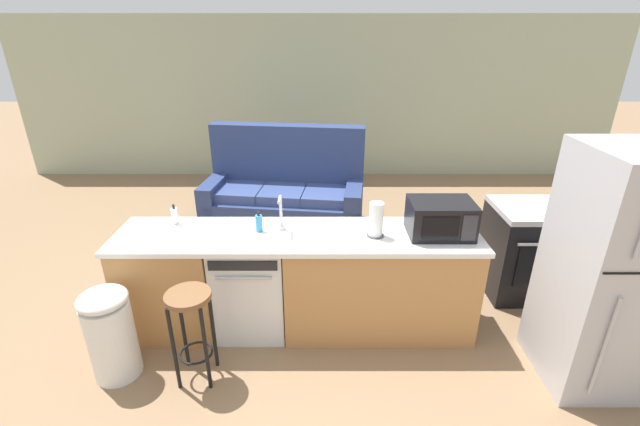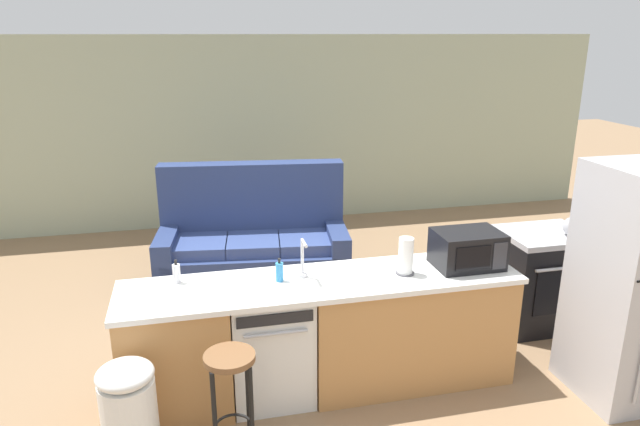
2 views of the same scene
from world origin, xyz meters
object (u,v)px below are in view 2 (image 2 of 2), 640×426
(refrigerator, at_px, (636,284))
(paper_towel_roll, at_px, (406,257))
(bar_stool, at_px, (231,384))
(kettle, at_px, (573,226))
(dish_soap_bottle, at_px, (177,273))
(trash_bin, at_px, (130,416))
(dishwasher, at_px, (270,344))
(stove_range, at_px, (540,278))
(microwave, at_px, (467,249))
(soap_bottle, at_px, (279,272))
(couch, at_px, (254,245))

(refrigerator, height_order, paper_towel_roll, refrigerator)
(bar_stool, bearing_deg, kettle, 18.29)
(refrigerator, relative_size, dish_soap_bottle, 10.00)
(dish_soap_bottle, bearing_deg, trash_bin, -112.77)
(dishwasher, distance_m, bar_stool, 0.70)
(paper_towel_roll, bearing_deg, trash_bin, -164.85)
(paper_towel_roll, bearing_deg, kettle, 14.61)
(stove_range, relative_size, microwave, 1.80)
(soap_bottle, bearing_deg, microwave, -2.03)
(paper_towel_roll, xyz_separation_m, soap_bottle, (-0.93, 0.08, -0.07))
(stove_range, bearing_deg, refrigerator, -90.01)
(bar_stool, relative_size, trash_bin, 1.00)
(couch, bearing_deg, refrigerator, -47.59)
(refrigerator, bearing_deg, dishwasher, 168.07)
(soap_bottle, height_order, kettle, kettle)
(stove_range, distance_m, paper_towel_roll, 1.78)
(microwave, bearing_deg, kettle, 18.96)
(kettle, distance_m, bar_stool, 3.30)
(bar_stool, bearing_deg, paper_towel_roll, 22.82)
(refrigerator, distance_m, trash_bin, 3.59)
(refrigerator, bearing_deg, stove_range, 89.99)
(couch, bearing_deg, trash_bin, -111.70)
(soap_bottle, xyz_separation_m, couch, (0.04, 2.10, -0.58))
(soap_bottle, bearing_deg, dishwasher, -150.75)
(bar_stool, bearing_deg, trash_bin, 176.72)
(stove_range, distance_m, microwave, 1.34)
(stove_range, xyz_separation_m, bar_stool, (-2.93, -1.15, 0.08))
(dishwasher, bearing_deg, bar_stool, -118.89)
(kettle, bearing_deg, dishwasher, -171.32)
(paper_towel_roll, bearing_deg, dishwasher, 178.17)
(dishwasher, height_order, microwave, microwave)
(stove_range, relative_size, refrigerator, 0.51)
(dishwasher, bearing_deg, paper_towel_roll, -1.83)
(refrigerator, relative_size, paper_towel_roll, 6.24)
(dish_soap_bottle, xyz_separation_m, bar_stool, (0.30, -0.79, -0.44))
(microwave, distance_m, trash_bin, 2.63)
(microwave, distance_m, bar_stool, 2.03)
(dishwasher, bearing_deg, microwave, -0.05)
(soap_bottle, bearing_deg, bar_stool, -122.87)
(paper_towel_roll, xyz_separation_m, bar_stool, (-1.35, -0.57, -0.50))
(dish_soap_bottle, relative_size, couch, 0.08)
(microwave, xyz_separation_m, couch, (-1.40, 2.15, -0.65))
(dishwasher, height_order, trash_bin, dishwasher)
(refrigerator, xyz_separation_m, couch, (-2.47, 2.70, -0.49))
(dishwasher, relative_size, dish_soap_bottle, 4.77)
(couch, bearing_deg, microwave, -56.92)
(dishwasher, relative_size, soap_bottle, 4.77)
(microwave, height_order, trash_bin, microwave)
(stove_range, height_order, soap_bottle, soap_bottle)
(paper_towel_roll, bearing_deg, dish_soap_bottle, 172.34)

